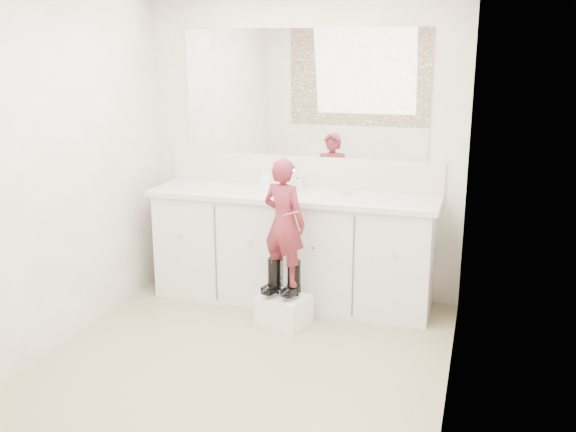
% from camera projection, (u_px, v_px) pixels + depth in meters
% --- Properties ---
extents(floor, '(3.00, 3.00, 0.00)m').
position_uv_depth(floor, '(237.00, 368.00, 4.11)').
color(floor, '#837656').
rests_on(floor, ground).
extents(wall_back, '(2.60, 0.00, 2.60)m').
position_uv_depth(wall_back, '(303.00, 149.00, 5.20)').
color(wall_back, '#BCB5A1').
rests_on(wall_back, floor).
extents(wall_front, '(2.60, 0.00, 2.60)m').
position_uv_depth(wall_front, '(85.00, 263.00, 2.42)').
color(wall_front, '#BCB5A1').
rests_on(wall_front, floor).
extents(wall_left, '(0.00, 3.00, 3.00)m').
position_uv_depth(wall_left, '(48.00, 173.00, 4.18)').
color(wall_left, '#BCB5A1').
rests_on(wall_left, floor).
extents(wall_right, '(0.00, 3.00, 3.00)m').
position_uv_depth(wall_right, '(459.00, 200.00, 3.44)').
color(wall_right, '#BCB5A1').
rests_on(wall_right, floor).
extents(vanity_cabinet, '(2.20, 0.55, 0.85)m').
position_uv_depth(vanity_cabinet, '(293.00, 249.00, 5.14)').
color(vanity_cabinet, silver).
rests_on(vanity_cabinet, floor).
extents(countertop, '(2.28, 0.58, 0.04)m').
position_uv_depth(countertop, '(292.00, 196.00, 5.01)').
color(countertop, beige).
rests_on(countertop, vanity_cabinet).
extents(backsplash, '(2.28, 0.03, 0.25)m').
position_uv_depth(backsplash, '(302.00, 171.00, 5.23)').
color(backsplash, beige).
rests_on(backsplash, countertop).
extents(mirror, '(2.00, 0.02, 1.00)m').
position_uv_depth(mirror, '(303.00, 94.00, 5.07)').
color(mirror, white).
rests_on(mirror, wall_back).
extents(dot_panel, '(2.00, 0.01, 1.20)m').
position_uv_depth(dot_panel, '(77.00, 144.00, 2.32)').
color(dot_panel, '#472819').
rests_on(dot_panel, wall_front).
extents(faucet, '(0.08, 0.08, 0.10)m').
position_uv_depth(faucet, '(298.00, 183.00, 5.15)').
color(faucet, silver).
rests_on(faucet, countertop).
extents(cup, '(0.10, 0.10, 0.08)m').
position_uv_depth(cup, '(344.00, 189.00, 4.95)').
color(cup, beige).
rests_on(cup, countertop).
extents(soap_bottle, '(0.09, 0.09, 0.17)m').
position_uv_depth(soap_bottle, '(265.00, 180.00, 5.08)').
color(soap_bottle, white).
rests_on(soap_bottle, countertop).
extents(step_stool, '(0.41, 0.37, 0.22)m').
position_uv_depth(step_stool, '(284.00, 310.00, 4.75)').
color(step_stool, white).
rests_on(step_stool, floor).
extents(boot_left, '(0.16, 0.21, 0.28)m').
position_uv_depth(boot_left, '(274.00, 277.00, 4.71)').
color(boot_left, black).
rests_on(boot_left, step_stool).
extents(boot_right, '(0.16, 0.21, 0.28)m').
position_uv_depth(boot_right, '(294.00, 279.00, 4.67)').
color(boot_right, black).
rests_on(boot_right, step_stool).
extents(toddler, '(0.39, 0.31, 0.93)m').
position_uv_depth(toddler, '(284.00, 222.00, 4.59)').
color(toddler, '#B23646').
rests_on(toddler, step_stool).
extents(toothbrush, '(0.13, 0.05, 0.06)m').
position_uv_depth(toothbrush, '(291.00, 213.00, 4.49)').
color(toothbrush, '#D8547F').
rests_on(toothbrush, toddler).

